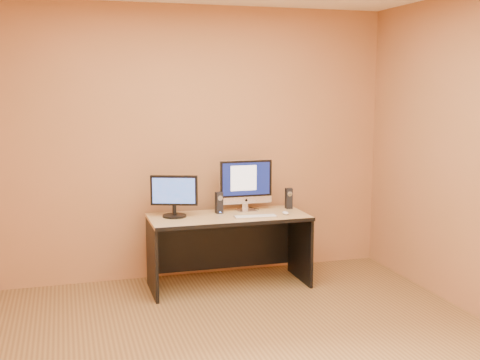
% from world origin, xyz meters
% --- Properties ---
extents(floor, '(4.00, 4.00, 0.00)m').
position_xyz_m(floor, '(0.00, 0.00, 0.00)').
color(floor, brown).
rests_on(floor, ground).
extents(walls, '(4.00, 4.00, 2.60)m').
position_xyz_m(walls, '(0.00, 0.00, 1.30)').
color(walls, '#A26841').
rests_on(walls, ground).
extents(desk, '(1.45, 0.64, 0.67)m').
position_xyz_m(desk, '(0.28, 1.53, 0.33)').
color(desk, tan).
rests_on(desk, ground).
extents(imac, '(0.52, 0.19, 0.50)m').
position_xyz_m(imac, '(0.50, 1.69, 0.92)').
color(imac, silver).
rests_on(imac, desk).
extents(second_monitor, '(0.48, 0.35, 0.38)m').
position_xyz_m(second_monitor, '(-0.20, 1.62, 0.86)').
color(second_monitor, black).
rests_on(second_monitor, desk).
extents(speaker_left, '(0.07, 0.07, 0.20)m').
position_xyz_m(speaker_left, '(0.23, 1.66, 0.77)').
color(speaker_left, black).
rests_on(speaker_left, desk).
extents(speaker_right, '(0.07, 0.07, 0.20)m').
position_xyz_m(speaker_right, '(0.93, 1.69, 0.77)').
color(speaker_right, black).
rests_on(speaker_right, desk).
extents(keyboard, '(0.40, 0.13, 0.02)m').
position_xyz_m(keyboard, '(0.50, 1.40, 0.68)').
color(keyboard, silver).
rests_on(keyboard, desk).
extents(mouse, '(0.06, 0.09, 0.03)m').
position_xyz_m(mouse, '(0.80, 1.43, 0.68)').
color(mouse, white).
rests_on(mouse, desk).
extents(cable_a, '(0.09, 0.18, 0.01)m').
position_xyz_m(cable_a, '(0.59, 1.81, 0.67)').
color(cable_a, black).
rests_on(cable_a, desk).
extents(cable_b, '(0.09, 0.15, 0.01)m').
position_xyz_m(cable_b, '(0.51, 1.81, 0.67)').
color(cable_b, black).
rests_on(cable_b, desk).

